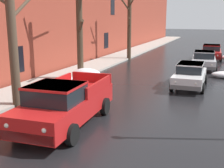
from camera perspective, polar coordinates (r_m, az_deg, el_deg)
The scene contains 11 objects.
left_sidewalk_slab at distance 22.80m, azimuth -5.48°, elevation 2.87°, with size 2.80×80.00×0.14m, color #A8A399.
brick_townhouse_facade at distance 23.41m, azimuth -10.07°, elevation 15.59°, with size 0.63×80.00×10.39m.
snow_bank_mid_block_left at distance 18.73m, azimuth -5.09°, elevation 1.71°, with size 1.98×1.23×0.86m.
snow_bank_along_right_kerb at distance 16.34m, azimuth -8.75°, elevation -0.05°, with size 1.81×1.33×0.84m.
bare_tree_second_along_sidewalk at distance 13.67m, azimuth -18.76°, elevation 9.51°, with size 2.98×2.33×7.00m.
bare_tree_mid_block at distance 18.90m, azimuth -6.28°, elevation 11.79°, with size 2.59×3.44×6.90m.
bare_tree_far_down_block at distance 28.26m, azimuth 3.39°, elevation 11.95°, with size 1.62×1.67×6.85m.
pickup_truck_red_approaching_near_lane at distance 11.11m, azimuth -9.29°, elevation -3.78°, with size 2.47×5.48×1.76m.
sedan_white_parked_kerbside_close at distance 17.69m, azimuth 14.99°, elevation 1.79°, with size 1.89×4.11×1.42m.
sedan_silver_parked_kerbside_mid at distance 24.16m, azimuth 17.51°, elevation 4.54°, with size 2.17×4.05×1.42m.
sedan_red_parked_far_down_block at distance 29.92m, azimuth 18.83°, elevation 5.98°, with size 2.13×4.26×1.42m.
Camera 1 is at (3.80, -2.01, 4.06)m, focal length 46.77 mm.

